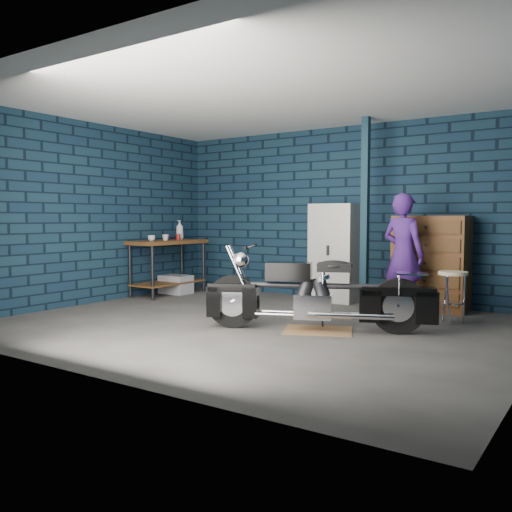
% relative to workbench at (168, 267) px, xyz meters
% --- Properties ---
extents(ground, '(6.00, 6.00, 0.00)m').
position_rel_workbench_xyz_m(ground, '(2.68, -1.34, -0.46)').
color(ground, '#514F4B').
rests_on(ground, ground).
extents(room_walls, '(6.02, 5.01, 2.71)m').
position_rel_workbench_xyz_m(room_walls, '(2.68, -0.79, 1.45)').
color(room_walls, '#102336').
rests_on(room_walls, ground).
extents(support_post, '(0.10, 0.10, 2.70)m').
position_rel_workbench_xyz_m(support_post, '(3.23, 0.61, 0.90)').
color(support_post, '#122C39').
rests_on(support_post, ground).
extents(workbench, '(0.60, 1.40, 0.91)m').
position_rel_workbench_xyz_m(workbench, '(0.00, 0.00, 0.00)').
color(workbench, brown).
rests_on(workbench, ground).
extents(drip_mat, '(0.93, 0.83, 0.01)m').
position_rel_workbench_xyz_m(drip_mat, '(3.44, -1.22, -0.45)').
color(drip_mat, olive).
rests_on(drip_mat, ground).
extents(motorcycle, '(2.26, 1.42, 0.97)m').
position_rel_workbench_xyz_m(motorcycle, '(3.44, -1.22, 0.03)').
color(motorcycle, black).
rests_on(motorcycle, ground).
extents(person, '(0.66, 0.52, 1.60)m').
position_rel_workbench_xyz_m(person, '(3.89, 0.32, 0.35)').
color(person, '#462079').
rests_on(person, ground).
extents(storage_bin, '(0.50, 0.36, 0.31)m').
position_rel_workbench_xyz_m(storage_bin, '(0.02, 0.16, -0.30)').
color(storage_bin, gray).
rests_on(storage_bin, ground).
extents(locker, '(0.70, 0.50, 1.50)m').
position_rel_workbench_xyz_m(locker, '(2.64, 0.89, 0.29)').
color(locker, beige).
rests_on(locker, ground).
extents(tool_chest, '(0.98, 0.55, 1.31)m').
position_rel_workbench_xyz_m(tool_chest, '(4.09, 0.89, 0.20)').
color(tool_chest, brown).
rests_on(tool_chest, ground).
extents(shop_stool, '(0.45, 0.45, 0.63)m').
position_rel_workbench_xyz_m(shop_stool, '(4.59, 0.08, -0.14)').
color(shop_stool, beige).
rests_on(shop_stool, ground).
extents(cup_a, '(0.13, 0.13, 0.09)m').
position_rel_workbench_xyz_m(cup_a, '(-0.04, -0.34, 0.50)').
color(cup_a, beige).
rests_on(cup_a, workbench).
extents(cup_b, '(0.12, 0.12, 0.10)m').
position_rel_workbench_xyz_m(cup_b, '(0.04, -0.10, 0.50)').
color(cup_b, beige).
rests_on(cup_b, workbench).
extents(mug_purple, '(0.09, 0.09, 0.10)m').
position_rel_workbench_xyz_m(mug_purple, '(-0.12, 0.10, 0.51)').
color(mug_purple, '#54175D').
rests_on(mug_purple, workbench).
extents(mug_red, '(0.10, 0.10, 0.10)m').
position_rel_workbench_xyz_m(mug_red, '(0.03, 0.22, 0.51)').
color(mug_red, maroon).
rests_on(mug_red, workbench).
extents(bottle, '(0.13, 0.13, 0.33)m').
position_rel_workbench_xyz_m(bottle, '(-0.07, 0.37, 0.62)').
color(bottle, gray).
rests_on(bottle, workbench).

